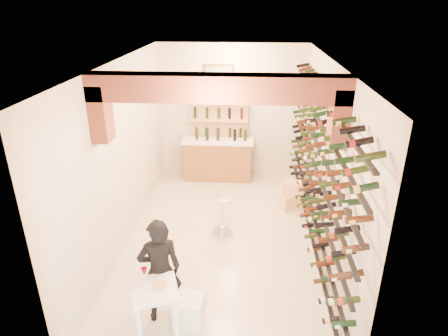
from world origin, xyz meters
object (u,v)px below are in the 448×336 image
Objects in this scene: person at (160,271)px; crate_lower at (293,200)px; back_counter at (218,158)px; tasting_table at (155,297)px; white_stool at (189,312)px; chrome_barstool at (223,213)px; wine_rack at (313,164)px.

person is 3.96m from crate_lower.
back_counter is 5.02m from tasting_table.
crate_lower is (1.70, 3.45, -0.08)m from white_stool.
back_counter reaches higher than chrome_barstool.
crate_lower is at bearing 41.65° from tasting_table.
crate_lower is (1.70, -1.35, -0.37)m from back_counter.
person is at bearing -94.96° from back_counter.
back_counter is 1.74× the size of tasting_table.
person is at bearing -122.55° from crate_lower.
chrome_barstool is (0.67, 2.53, -0.22)m from tasting_table.
chrome_barstool is at bearing 56.56° from tasting_table.
person is at bearing 73.63° from tasting_table.
wine_rack is at bearing -84.25° from crate_lower.
white_stool is 0.88× the size of crate_lower.
tasting_table is at bearing -104.83° from chrome_barstool.
tasting_table is 0.63× the size of person.
chrome_barstool is 1.40× the size of crate_lower.
wine_rack is 3.11m from white_stool.
crate_lower is at bearing 95.75° from wine_rack.
wine_rack is at bearing 49.50° from white_stool.
person is (-0.40, 0.16, 0.55)m from white_stool.
tasting_table reaches higher than crate_lower.
white_stool reaches higher than crate_lower.
tasting_table is at bearing 72.87° from person.
white_stool is at bearing -116.29° from crate_lower.
crate_lower is at bearing 63.71° from white_stool.
tasting_table is 0.38m from person.
person is at bearing -138.27° from wine_rack.
person is 2.30m from chrome_barstool.
person is at bearing 158.60° from white_stool.
person is (-0.01, 0.36, 0.12)m from tasting_table.
back_counter is 2.49m from chrome_barstool.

